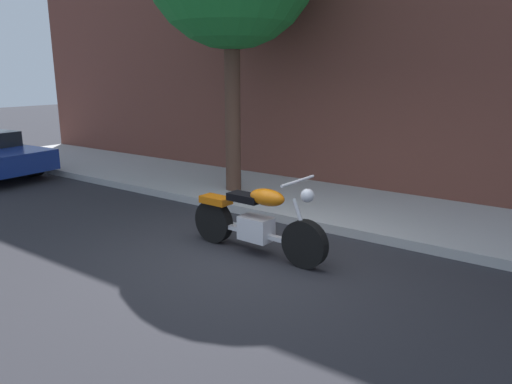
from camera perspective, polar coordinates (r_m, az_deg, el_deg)
name	(u,v)px	position (r m, az deg, el deg)	size (l,w,h in m)	color
ground_plane	(244,259)	(6.34, -1.39, -8.00)	(60.00, 60.00, 0.00)	#28282D
sidewalk	(341,206)	(8.64, 10.06, -1.66)	(20.88, 2.54, 0.14)	#AAAAAA
motorcycle	(256,222)	(6.39, 0.01, -3.58)	(2.14, 0.70, 1.11)	black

